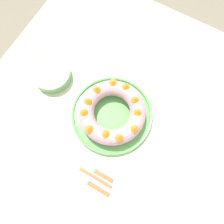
{
  "coord_description": "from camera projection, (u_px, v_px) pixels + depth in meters",
  "views": [
    {
      "loc": [
        -0.25,
        -0.13,
        1.66
      ],
      "look_at": [
        -0.03,
        -0.01,
        0.79
      ],
      "focal_mm": 35.0,
      "sensor_mm": 36.0,
      "label": 1
    }
  ],
  "objects": [
    {
      "name": "ground_plane",
      "position": [
        113.0,
        138.0,
        1.67
      ],
      "size": [
        8.0,
        8.0,
        0.0
      ],
      "primitive_type": "plane",
      "color": "gray"
    },
    {
      "name": "dining_table",
      "position": [
        114.0,
        115.0,
        1.04
      ],
      "size": [
        1.22,
        1.17,
        0.74
      ],
      "color": "beige",
      "rests_on": "ground_plane"
    },
    {
      "name": "serving_dish",
      "position": [
        112.0,
        115.0,
        0.94
      ],
      "size": [
        0.35,
        0.35,
        0.02
      ],
      "color": "#6BB760",
      "rests_on": "dining_table"
    },
    {
      "name": "bundt_cake",
      "position": [
        112.0,
        112.0,
        0.9
      ],
      "size": [
        0.28,
        0.28,
        0.08
      ],
      "color": "#E09EAD",
      "rests_on": "serving_dish"
    },
    {
      "name": "fork",
      "position": [
        86.0,
        172.0,
        0.88
      ],
      "size": [
        0.02,
        0.2,
        0.01
      ],
      "rotation": [
        0.0,
        0.0,
        0.02
      ],
      "color": "#936038",
      "rests_on": "dining_table"
    },
    {
      "name": "serving_knife",
      "position": [
        89.0,
        183.0,
        0.87
      ],
      "size": [
        0.02,
        0.22,
        0.01
      ],
      "rotation": [
        0.0,
        0.0,
        -0.05
      ],
      "color": "#936038",
      "rests_on": "dining_table"
    },
    {
      "name": "cake_knife",
      "position": [
        95.0,
        171.0,
        0.88
      ],
      "size": [
        0.02,
        0.19,
        0.01
      ],
      "rotation": [
        0.0,
        0.0,
        0.02
      ],
      "color": "#936038",
      "rests_on": "dining_table"
    },
    {
      "name": "side_bowl",
      "position": [
        52.0,
        74.0,
        0.98
      ],
      "size": [
        0.16,
        0.16,
        0.05
      ],
      "primitive_type": "cylinder",
      "color": "#6BB760",
      "rests_on": "dining_table"
    }
  ]
}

